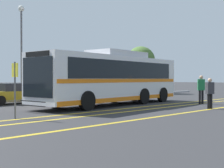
# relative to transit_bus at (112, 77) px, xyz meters

# --- Properties ---
(ground_plane) EXTENTS (220.00, 220.00, 0.00)m
(ground_plane) POSITION_rel_transit_bus_xyz_m (-1.41, -0.09, -1.68)
(ground_plane) COLOR #2D2D30
(lane_strip_0) EXTENTS (31.17, 0.20, 0.01)m
(lane_strip_0) POSITION_rel_transit_bus_xyz_m (-0.02, -2.20, -1.68)
(lane_strip_0) COLOR gold
(lane_strip_0) RESTS_ON ground_plane
(lane_strip_1) EXTENTS (31.17, 0.20, 0.01)m
(lane_strip_1) POSITION_rel_transit_bus_xyz_m (-0.02, -3.31, -1.68)
(lane_strip_1) COLOR gold
(lane_strip_1) RESTS_ON ground_plane
(lane_strip_2) EXTENTS (31.17, 0.20, 0.01)m
(lane_strip_2) POSITION_rel_transit_bus_xyz_m (-0.02, -5.59, -1.68)
(lane_strip_2) COLOR gold
(lane_strip_2) RESTS_ON ground_plane
(curb_strip) EXTENTS (39.17, 0.36, 0.15)m
(curb_strip) POSITION_rel_transit_bus_xyz_m (-0.02, 6.62, -1.61)
(curb_strip) COLOR #99999E
(curb_strip) RESTS_ON ground_plane
(transit_bus) EXTENTS (11.66, 3.66, 3.31)m
(transit_bus) POSITION_rel_transit_bus_xyz_m (0.00, 0.00, 0.00)
(transit_bus) COLOR silver
(transit_bus) RESTS_ON ground_plane
(parked_car_1) EXTENTS (4.78, 2.00, 1.32)m
(parked_car_1) POSITION_rel_transit_bus_xyz_m (-3.74, 5.16, -1.01)
(parked_car_1) COLOR olive
(parked_car_1) RESTS_ON ground_plane
(parked_car_2) EXTENTS (4.24, 2.19, 1.62)m
(parked_car_2) POSITION_rel_transit_bus_xyz_m (3.21, 5.25, -0.88)
(parked_car_2) COLOR maroon
(parked_car_2) RESTS_ON ground_plane
(parked_car_3) EXTENTS (4.60, 1.89, 1.36)m
(parked_car_3) POSITION_rel_transit_bus_xyz_m (8.83, 5.51, -0.98)
(parked_car_3) COLOR black
(parked_car_3) RESTS_ON ground_plane
(pedestrian_0) EXTENTS (0.44, 0.46, 1.81)m
(pedestrian_0) POSITION_rel_transit_bus_xyz_m (4.33, -3.60, -0.64)
(pedestrian_0) COLOR black
(pedestrian_0) RESTS_ON ground_plane
(pedestrian_1) EXTENTS (0.47, 0.37, 1.64)m
(pedestrian_1) POSITION_rel_transit_bus_xyz_m (1.91, -5.46, -0.76)
(pedestrian_1) COLOR black
(pedestrian_1) RESTS_ON ground_plane
(bus_stop_sign) EXTENTS (0.07, 0.40, 2.28)m
(bus_stop_sign) POSITION_rel_transit_bus_xyz_m (-7.43, -1.93, -0.24)
(bus_stop_sign) COLOR #59595E
(bus_stop_sign) RESTS_ON ground_plane
(street_lamp) EXTENTS (0.46, 0.46, 7.03)m
(street_lamp) POSITION_rel_transit_bus_xyz_m (-1.92, 7.62, 3.12)
(street_lamp) COLOR #59595E
(street_lamp) RESTS_ON ground_plane
(tree_0) EXTENTS (3.17, 3.17, 5.16)m
(tree_0) POSITION_rel_transit_bus_xyz_m (12.96, 8.56, 1.88)
(tree_0) COLOR #513823
(tree_0) RESTS_ON ground_plane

